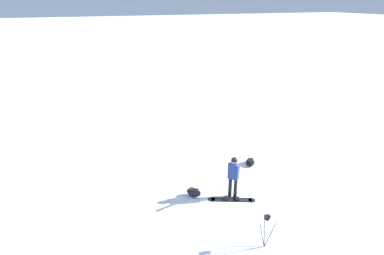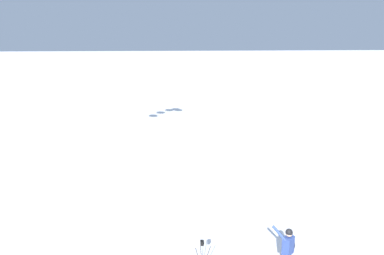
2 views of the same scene
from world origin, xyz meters
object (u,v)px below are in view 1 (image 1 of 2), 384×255
object	(u,v)px
gear_bag_large	(194,192)
gear_bag_small	(250,162)
snowboarder	(233,173)
camera_tripod	(266,224)
snowboard	(232,199)

from	to	relation	value
gear_bag_large	gear_bag_small	distance (m)	3.78
snowboarder	gear_bag_large	xyz separation A→B (m)	(0.62, 1.41, -0.91)
camera_tripod	snowboard	bearing A→B (deg)	-5.55
gear_bag_small	gear_bag_large	bearing A→B (deg)	112.13
snowboarder	camera_tripod	world-z (taller)	snowboarder
camera_tripod	gear_bag_small	bearing A→B (deg)	-26.89
camera_tripod	snowboarder	bearing A→B (deg)	-7.63
camera_tripod	gear_bag_small	world-z (taller)	camera_tripod
snowboarder	camera_tripod	xyz separation A→B (m)	(-2.82, 0.38, -0.21)
snowboarder	snowboard	distance (m)	1.09
snowboard	gear_bag_small	world-z (taller)	gear_bag_small
gear_bag_large	gear_bag_small	size ratio (longest dim) A/B	0.80
camera_tripod	gear_bag_small	distance (m)	5.50
snowboard	camera_tripod	distance (m)	2.78
snowboard	gear_bag_large	bearing A→B (deg)	58.29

